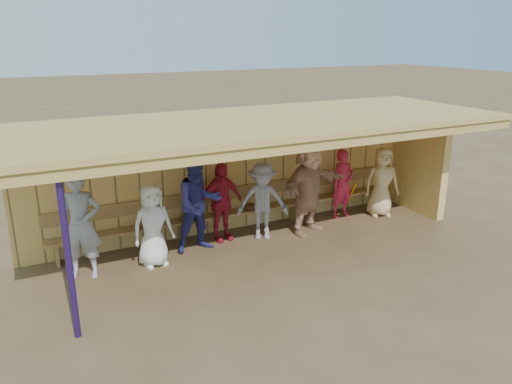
# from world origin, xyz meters

# --- Properties ---
(ground) EXTENTS (90.00, 90.00, 0.00)m
(ground) POSITION_xyz_m (0.00, 0.00, 0.00)
(ground) COLOR brown
(ground) RESTS_ON ground
(player_a) EXTENTS (0.79, 0.66, 1.84)m
(player_a) POSITION_xyz_m (-3.21, 0.40, 0.92)
(player_a) COLOR #93949B
(player_a) RESTS_ON ground
(player_b) EXTENTS (0.78, 0.56, 1.49)m
(player_b) POSITION_xyz_m (-2.04, 0.29, 0.74)
(player_b) COLOR white
(player_b) RESTS_ON ground
(player_c) EXTENTS (0.92, 0.72, 1.85)m
(player_c) POSITION_xyz_m (-1.09, 0.55, 0.93)
(player_c) COLOR navy
(player_c) RESTS_ON ground
(player_d) EXTENTS (0.97, 0.49, 1.58)m
(player_d) POSITION_xyz_m (-0.54, 0.81, 0.79)
(player_d) COLOR #B51D2E
(player_d) RESTS_ON ground
(player_e) EXTENTS (1.15, 0.95, 1.56)m
(player_e) POSITION_xyz_m (0.23, 0.53, 0.78)
(player_e) COLOR gray
(player_e) RESTS_ON ground
(player_f) EXTENTS (1.91, 1.17, 1.96)m
(player_f) POSITION_xyz_m (1.22, 0.40, 0.98)
(player_f) COLOR tan
(player_f) RESTS_ON ground
(player_g) EXTENTS (0.59, 0.41, 1.54)m
(player_g) POSITION_xyz_m (2.38, 0.81, 0.77)
(player_g) COLOR red
(player_g) RESTS_ON ground
(player_h) EXTENTS (0.89, 0.74, 1.56)m
(player_h) POSITION_xyz_m (3.21, 0.50, 0.78)
(player_h) COLOR #DEBD7D
(player_h) RESTS_ON ground
(dugout_structure) EXTENTS (8.80, 3.20, 2.50)m
(dugout_structure) POSITION_xyz_m (0.39, 0.69, 1.69)
(dugout_structure) COLOR #E9BA63
(dugout_structure) RESTS_ON ground
(bench) EXTENTS (7.60, 0.34, 0.93)m
(bench) POSITION_xyz_m (0.00, 1.12, 0.53)
(bench) COLOR #A98248
(bench) RESTS_ON ground
(dugout_equipment) EXTENTS (5.26, 0.62, 0.80)m
(dugout_equipment) POSITION_xyz_m (-0.31, 0.99, 0.49)
(dugout_equipment) COLOR gold
(dugout_equipment) RESTS_ON ground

